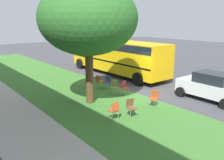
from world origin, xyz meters
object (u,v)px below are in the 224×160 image
(chair_2, at_px, (99,80))
(chair_7, at_px, (125,87))
(chair_3, at_px, (114,86))
(chair_4, at_px, (89,80))
(chair_0, at_px, (108,81))
(chair_1, at_px, (114,109))
(chair_5, at_px, (131,106))
(chair_6, at_px, (154,97))
(school_bus, at_px, (116,54))
(street_tree, at_px, (88,19))
(parked_car, at_px, (211,86))

(chair_2, relative_size, chair_7, 1.00)
(chair_3, height_order, chair_4, same)
(chair_0, distance_m, chair_7, 1.73)
(chair_2, height_order, chair_7, same)
(chair_1, relative_size, chair_5, 1.00)
(chair_1, height_order, chair_6, same)
(chair_0, height_order, school_bus, school_bus)
(street_tree, relative_size, chair_6, 7.46)
(chair_2, bearing_deg, chair_0, -155.18)
(street_tree, distance_m, chair_2, 5.15)
(chair_0, xyz_separation_m, chair_7, (-1.73, -0.02, 0.00))
(chair_6, relative_size, chair_7, 1.00)
(street_tree, xyz_separation_m, school_bus, (4.93, -5.96, -2.85))
(chair_1, bearing_deg, street_tree, -9.43)
(chair_2, relative_size, school_bus, 0.08)
(chair_7, bearing_deg, chair_0, 0.77)
(chair_6, distance_m, parked_car, 3.69)
(school_bus, bearing_deg, chair_7, 145.63)
(chair_5, relative_size, school_bus, 0.08)
(chair_2, distance_m, chair_5, 5.42)
(chair_3, distance_m, chair_4, 2.33)
(chair_7, bearing_deg, chair_5, 143.71)
(chair_0, relative_size, chair_3, 1.00)
(chair_4, distance_m, school_bus, 4.94)
(chair_3, xyz_separation_m, parked_car, (-4.43, -3.65, 0.32))
(chair_6, bearing_deg, parked_car, -110.83)
(parked_car, bearing_deg, chair_3, 39.46)
(chair_3, bearing_deg, chair_4, 11.08)
(chair_2, xyz_separation_m, chair_6, (-4.87, -0.17, 0.00))
(chair_2, bearing_deg, school_bus, -54.03)
(chair_4, relative_size, chair_7, 1.00)
(chair_7, distance_m, parked_car, 5.08)
(chair_7, bearing_deg, chair_2, 7.36)
(chair_0, xyz_separation_m, chair_6, (-4.27, 0.11, 0.00))
(chair_3, relative_size, chair_7, 1.00)
(chair_7, bearing_deg, chair_1, 131.51)
(chair_1, height_order, chair_4, same)
(street_tree, relative_size, chair_2, 7.46)
(chair_0, relative_size, chair_7, 1.00)
(chair_4, bearing_deg, school_bus, -62.79)
(chair_7, relative_size, school_bus, 0.08)
(chair_0, bearing_deg, chair_2, 24.82)
(chair_1, bearing_deg, chair_0, -34.06)
(school_bus, bearing_deg, chair_4, 117.21)
(chair_3, distance_m, parked_car, 5.75)
(chair_6, bearing_deg, chair_4, 6.98)
(chair_3, height_order, parked_car, parked_car)
(chair_2, xyz_separation_m, chair_7, (-2.32, -0.30, 0.00))
(street_tree, height_order, chair_7, street_tree)
(street_tree, relative_size, chair_5, 7.46)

